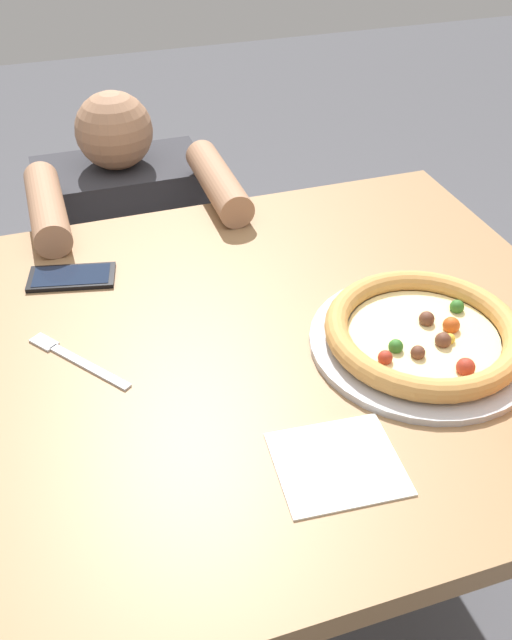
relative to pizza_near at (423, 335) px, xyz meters
name	(u,v)px	position (x,y,z in m)	size (l,w,h in m)	color
ground_plane	(246,606)	(-0.27, 0.09, -0.77)	(8.00, 8.00, 0.00)	#4C4C51
dining_table	(243,397)	(-0.27, 0.09, -0.13)	(1.15, 0.92, 0.75)	#936D47
pizza_near	(423,335)	(0.00, 0.00, 0.00)	(0.35, 0.35, 0.05)	#B7B7BC
paper_napkin	(337,463)	(-0.22, -0.18, -0.02)	(0.16, 0.14, 0.00)	white
fork	(74,359)	(-0.52, 0.14, -0.02)	(0.14, 0.17, 0.00)	silver
cell_phone	(72,277)	(-0.50, 0.36, -0.02)	(0.16, 0.10, 0.01)	black
diner_seated	(135,287)	(-0.34, 0.79, -0.36)	(0.42, 0.53, 0.92)	#333847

